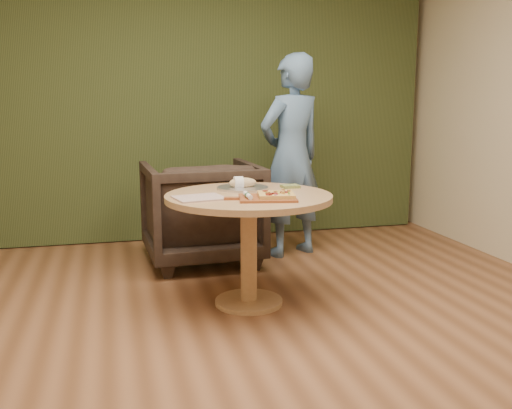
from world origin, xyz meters
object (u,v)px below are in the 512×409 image
at_px(serving_tray, 243,188).
at_px(armchair, 201,207).
at_px(cutlery_roll, 248,195).
at_px(person_standing, 291,156).
at_px(pedestal_table, 249,215).
at_px(flatbread_pizza, 276,195).
at_px(pizza_paddle, 266,198).
at_px(bread_roll, 241,183).

distance_m(serving_tray, armchair, 0.93).
bearing_deg(cutlery_roll, person_standing, 64.15).
distance_m(pedestal_table, flatbread_pizza, 0.30).
height_order(pizza_paddle, serving_tray, serving_tray).
bearing_deg(bread_roll, person_standing, 54.29).
height_order(pedestal_table, bread_roll, bread_roll).
bearing_deg(cutlery_roll, flatbread_pizza, 0.57).
distance_m(flatbread_pizza, armchair, 1.37).
distance_m(pizza_paddle, flatbread_pizza, 0.07).
xyz_separation_m(pizza_paddle, bread_roll, (-0.06, 0.43, 0.04)).
relative_size(cutlery_roll, bread_roll, 1.03).
xyz_separation_m(flatbread_pizza, bread_roll, (-0.12, 0.44, 0.02)).
distance_m(armchair, person_standing, 0.89).
bearing_deg(pedestal_table, armchair, 97.47).
height_order(flatbread_pizza, serving_tray, flatbread_pizza).
height_order(pizza_paddle, person_standing, person_standing).
bearing_deg(pizza_paddle, cutlery_roll, -170.04).
distance_m(serving_tray, bread_roll, 0.04).
relative_size(pedestal_table, cutlery_roll, 5.49).
distance_m(pizza_paddle, person_standing, 1.47).
bearing_deg(cutlery_roll, serving_tray, 83.15).
bearing_deg(bread_roll, cutlery_roll, -97.83).
bearing_deg(serving_tray, bread_roll, 180.00).
xyz_separation_m(bread_roll, armchair, (-0.15, 0.87, -0.32)).
bearing_deg(armchair, flatbread_pizza, 98.89).
bearing_deg(pizza_paddle, bread_roll, 108.00).
xyz_separation_m(pedestal_table, cutlery_roll, (-0.06, -0.21, 0.17)).
distance_m(pedestal_table, bread_roll, 0.29).
bearing_deg(armchair, bread_roll, 96.89).
relative_size(pizza_paddle, flatbread_pizza, 1.82).
relative_size(flatbread_pizza, cutlery_roll, 1.29).
relative_size(bread_roll, armchair, 0.20).
bearing_deg(flatbread_pizza, armchair, 101.58).
height_order(bread_roll, person_standing, person_standing).
bearing_deg(bread_roll, pizza_paddle, -82.74).
xyz_separation_m(serving_tray, bread_roll, (-0.01, 0.00, 0.04)).
xyz_separation_m(pizza_paddle, flatbread_pizza, (0.07, -0.00, 0.02)).
distance_m(cutlery_roll, serving_tray, 0.44).
bearing_deg(serving_tray, cutlery_roll, -98.98).
height_order(flatbread_pizza, cutlery_roll, flatbread_pizza).
xyz_separation_m(flatbread_pizza, cutlery_roll, (-0.18, 0.00, 0.00)).
height_order(pedestal_table, flatbread_pizza, flatbread_pizza).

